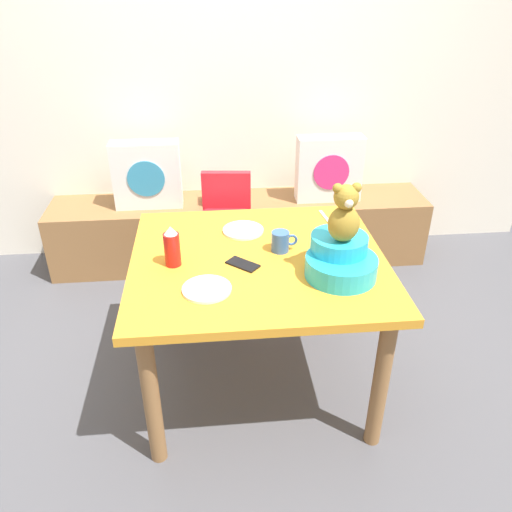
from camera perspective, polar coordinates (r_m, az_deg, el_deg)
The scene contains 16 objects.
ground_plane at distance 2.72m, azimuth 0.21°, elevation -13.76°, with size 8.00×8.00×0.00m, color #4C4C51.
back_wall at distance 3.55m, azimuth -2.38°, elevation 20.51°, with size 4.40×0.10×2.60m, color silver.
window_bench at distance 3.63m, azimuth -1.77°, elevation 2.88°, with size 2.60×0.44×0.46m, color olive.
pillow_floral_left at distance 3.45m, azimuth -12.14°, elevation 8.89°, with size 0.44×0.15×0.44m.
pillow_floral_right at distance 3.52m, azimuth 8.20°, elevation 9.67°, with size 0.44×0.15×0.44m.
book_stack at distance 3.51m, azimuth -4.41°, elevation 6.70°, with size 0.20×0.14×0.08m, color #AF3655.
dining_table at distance 2.33m, azimuth 0.24°, elevation -2.37°, with size 1.14×1.04×0.74m.
highchair at distance 3.10m, azimuth -3.39°, elevation 3.92°, with size 0.35×0.47×0.79m.
infant_seat_teal at distance 2.15m, azimuth 9.45°, elevation -0.33°, with size 0.30×0.33×0.16m.
teddy_bear at distance 2.05m, azimuth 9.92°, elevation 4.64°, with size 0.13×0.12×0.25m.
ketchup_bottle at distance 2.21m, azimuth -9.41°, elevation 1.00°, with size 0.07×0.07×0.18m.
coffee_mug at distance 2.31m, azimuth 2.81°, elevation 1.65°, with size 0.12×0.08×0.09m.
dinner_plate_near at distance 2.50m, azimuth -1.46°, elevation 2.91°, with size 0.20×0.20×0.01m, color white.
dinner_plate_far at distance 2.06m, azimuth -5.55°, elevation -3.70°, with size 0.20×0.20×0.01m, color white.
cell_phone at distance 2.22m, azimuth -1.49°, elevation -0.93°, with size 0.07×0.14×0.01m, color black.
table_fork at distance 2.66m, azimuth 7.81°, elevation 4.30°, with size 0.02×0.17×0.01m, color silver.
Camera 1 is at (-0.20, -1.96, 1.88)m, focal length 35.63 mm.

